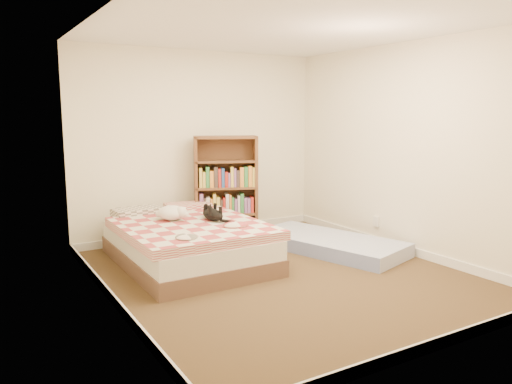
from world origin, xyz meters
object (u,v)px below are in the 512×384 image
white_dog (173,213)px  bed (186,241)px  floor_mattress (329,243)px  bookshelf (225,200)px  black_cat (212,214)px

white_dog → bed: bearing=-35.1°
floor_mattress → white_dog: white_dog is taller
bed → floor_mattress: bearing=-14.1°
floor_mattress → white_dog: 1.96m
bookshelf → floor_mattress: (0.83, -1.18, -0.44)m
bookshelf → white_dog: size_ratio=3.49×
bookshelf → floor_mattress: 1.51m
bed → black_cat: bearing=-18.4°
bed → black_cat: (0.28, -0.09, 0.30)m
bookshelf → white_dog: 1.18m
bed → floor_mattress: (1.71, -0.43, -0.16)m
bookshelf → black_cat: size_ratio=2.13×
bed → white_dog: white_dog is taller
bookshelf → bed: bearing=-117.6°
floor_mattress → bookshelf: bearing=108.1°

